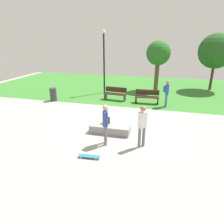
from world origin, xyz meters
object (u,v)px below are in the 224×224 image
object	(u,v)px
pedestrian_with_backpack	(167,91)
skater_watching	(105,122)
skater_performing_trick	(142,123)
skateboard_by_ledge	(89,156)
trash_bin	(53,94)
tree_broad_elm	(216,51)
concrete_ledge	(110,128)
backpack_on_ledge	(106,120)
tree_slender_maple	(158,54)
lamp_post	(104,57)
park_bench_center_lawn	(115,93)
park_bench_by_oak	(147,96)

from	to	relation	value
pedestrian_with_backpack	skater_watching	bearing A→B (deg)	-112.65
skater_performing_trick	skateboard_by_ledge	xyz separation A→B (m)	(-1.75, -1.32, -0.97)
pedestrian_with_backpack	trash_bin	bearing A→B (deg)	-175.35
skater_watching	tree_broad_elm	xyz separation A→B (m)	(6.08, 11.45, 2.23)
concrete_ledge	backpack_on_ledge	world-z (taller)	backpack_on_ledge
tree_broad_elm	tree_slender_maple	bearing A→B (deg)	-163.89
lamp_post	trash_bin	xyz separation A→B (m)	(-2.87, -3.06, -2.43)
concrete_ledge	backpack_on_ledge	distance (m)	0.44
concrete_ledge	tree_broad_elm	size ratio (longest dim) A/B	0.40
backpack_on_ledge	pedestrian_with_backpack	xyz separation A→B (m)	(2.70, 4.43, 0.51)
concrete_ledge	tree_slender_maple	size ratio (longest dim) A/B	0.46
concrete_ledge	park_bench_center_lawn	world-z (taller)	park_bench_center_lawn
concrete_ledge	backpack_on_ledge	xyz separation A→B (m)	(-0.24, 0.13, 0.34)
concrete_ledge	pedestrian_with_backpack	world-z (taller)	pedestrian_with_backpack
park_bench_center_lawn	lamp_post	world-z (taller)	lamp_post
park_bench_center_lawn	tree_slender_maple	distance (m)	5.26
skateboard_by_ledge	trash_bin	xyz separation A→B (m)	(-5.09, 6.22, 0.39)
backpack_on_ledge	park_bench_by_oak	xyz separation A→B (m)	(1.46, 4.92, -0.05)
skater_performing_trick	park_bench_by_oak	bearing A→B (deg)	93.21
skater_performing_trick	lamp_post	size ratio (longest dim) A/B	0.36
backpack_on_ledge	trash_bin	distance (m)	6.31
skater_watching	concrete_ledge	bearing A→B (deg)	95.08
lamp_post	pedestrian_with_backpack	size ratio (longest dim) A/B	2.79
park_bench_by_oak	lamp_post	xyz separation A→B (m)	(-3.64, 1.94, 2.40)
skater_performing_trick	trash_bin	size ratio (longest dim) A/B	1.92
backpack_on_ledge	park_bench_by_oak	distance (m)	5.13
park_bench_by_oak	pedestrian_with_backpack	bearing A→B (deg)	-21.75
trash_bin	pedestrian_with_backpack	distance (m)	7.79
tree_slender_maple	trash_bin	bearing A→B (deg)	-143.59
park_bench_by_oak	trash_bin	distance (m)	6.60
skater_performing_trick	tree_broad_elm	world-z (taller)	tree_broad_elm
skateboard_by_ledge	pedestrian_with_backpack	distance (m)	7.41
park_bench_by_oak	tree_slender_maple	world-z (taller)	tree_slender_maple
tree_broad_elm	backpack_on_ledge	bearing A→B (deg)	-122.17
skateboard_by_ledge	tree_slender_maple	world-z (taller)	tree_slender_maple
backpack_on_ledge	trash_bin	xyz separation A→B (m)	(-5.04, 3.79, -0.07)
concrete_ledge	park_bench_center_lawn	size ratio (longest dim) A/B	1.14
lamp_post	park_bench_center_lawn	bearing A→B (deg)	-51.85
skateboard_by_ledge	trash_bin	size ratio (longest dim) A/B	0.89
park_bench_by_oak	backpack_on_ledge	bearing A→B (deg)	-106.58
backpack_on_ledge	trash_bin	size ratio (longest dim) A/B	0.35
park_bench_center_lawn	tree_slender_maple	xyz separation A→B (m)	(2.68, 3.74, 2.55)
park_bench_center_lawn	tree_broad_elm	distance (m)	9.25
pedestrian_with_backpack	lamp_post	bearing A→B (deg)	153.49
concrete_ledge	skateboard_by_ledge	world-z (taller)	concrete_ledge
park_bench_by_oak	tree_broad_elm	world-z (taller)	tree_broad_elm
park_bench_center_lawn	pedestrian_with_backpack	size ratio (longest dim) A/B	0.95
skateboard_by_ledge	trash_bin	world-z (taller)	trash_bin
tree_broad_elm	trash_bin	xyz separation A→B (m)	(-11.46, -6.40, -2.78)
tree_broad_elm	skateboard_by_ledge	bearing A→B (deg)	-116.76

